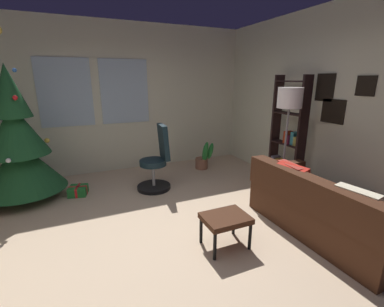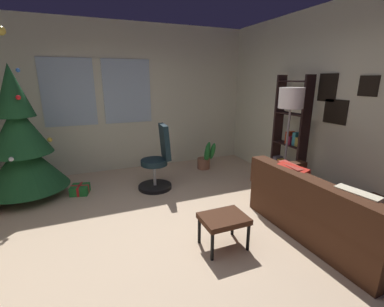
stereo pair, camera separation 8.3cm
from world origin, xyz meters
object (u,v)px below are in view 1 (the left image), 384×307
Objects in this scene: holiday_tree at (19,147)px; office_chair at (157,165)px; couch at (339,212)px; gift_box_green at (78,191)px; potted_plant at (204,158)px; footstool at (226,220)px; floor_lamp at (289,107)px; bookshelf at (287,141)px.

office_chair is at bearing -12.41° from holiday_tree.
couch is 3.74m from gift_box_green.
holiday_tree is 2.28× the size of office_chair.
potted_plant reaches higher than gift_box_green.
footstool is at bearing -55.41° from gift_box_green.
holiday_tree is at bearing -177.55° from potted_plant.
couch is at bearing -54.06° from office_chair.
holiday_tree reaches higher than floor_lamp.
floor_lamp reaches higher than potted_plant.
couch is 5.56× the size of gift_box_green.
couch is at bearing -81.25° from potted_plant.
office_chair is at bearing -153.90° from potted_plant.
bookshelf is (0.45, 1.40, 0.52)m from couch.
couch is 0.74× the size of holiday_tree.
potted_plant is at bearing 103.60° from floor_lamp.
couch is at bearing -108.03° from bookshelf.
gift_box_green is 3.46m from floor_lamp.
potted_plant is (3.13, 0.13, -0.60)m from holiday_tree.
floor_lamp is (1.59, -1.21, 0.99)m from office_chair.
floor_lamp is at bearing -136.41° from bookshelf.
holiday_tree is 7.55× the size of gift_box_green.
holiday_tree reaches higher than bookshelf.
footstool is 0.45× the size of office_chair.
holiday_tree is at bearing 143.64° from couch.
gift_box_green is at bearing 162.36° from bookshelf.
floor_lamp reaches higher than gift_box_green.
footstool is at bearing -154.56° from floor_lamp.
floor_lamp is (3.56, -1.64, 0.59)m from holiday_tree.
gift_box_green is 0.55× the size of potted_plant.
bookshelf is at bearing -16.92° from holiday_tree.
potted_plant is at bearing 122.97° from bookshelf.
office_chair is 1.83× the size of potted_plant.
couch is 2.70m from office_chair.
gift_box_green is at bearing 168.29° from office_chair.
holiday_tree is 4.19m from bookshelf.
holiday_tree is at bearing 155.21° from floor_lamp.
couch is 1.49m from floor_lamp.
bookshelf is at bearing 30.67° from footstool.
gift_box_green is (-1.46, 2.12, -0.25)m from footstool.
bookshelf reaches higher than couch.
gift_box_green is (0.73, -0.18, -0.76)m from holiday_tree.
office_chair is (-1.58, 2.18, 0.14)m from couch.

